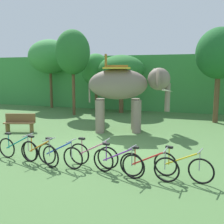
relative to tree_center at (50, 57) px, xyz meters
The scene contains 16 objects.
ground_plane 13.08m from the tree_center, 49.78° to the right, with size 80.00×80.00×0.00m, color #4C753D.
foliage_hedge 9.01m from the tree_center, 24.03° to the left, with size 36.00×6.00×4.15m, color #3D8E42.
tree_center is the anchor object (origin of this frame).
tree_far_right 4.26m from the tree_center, 38.50° to the right, with size 2.30×2.30×5.69m.
tree_right 4.15m from the tree_center, ahead, with size 2.16×2.16×4.28m.
tree_far_left 6.28m from the tree_center, ahead, with size 3.26×3.26×4.10m.
tree_center_left 12.65m from the tree_center, 11.49° to the right, with size 2.61×2.61×5.42m.
elephant 10.27m from the tree_center, 38.31° to the right, with size 4.23×2.70×3.78m.
bike_teal 13.40m from the tree_center, 64.14° to the right, with size 1.71×0.52×0.92m.
bike_orange 13.97m from the tree_center, 60.72° to the right, with size 1.65×0.65×0.92m.
bike_blue 14.31m from the tree_center, 58.14° to the right, with size 1.70×0.52×0.92m.
bike_pink 14.58m from the tree_center, 53.96° to the right, with size 1.71×0.52×0.92m.
bike_purple 15.44m from the tree_center, 51.99° to the right, with size 1.68×0.58×0.92m.
bike_red 16.01m from the tree_center, 49.44° to the right, with size 1.71×0.52×0.92m.
bike_yellow 16.41m from the tree_center, 46.36° to the right, with size 1.67×0.60×0.92m.
wooden_bench 9.29m from the tree_center, 69.53° to the right, with size 1.55×0.83×0.89m.
Camera 1 is at (3.29, -9.27, 3.01)m, focal length 42.02 mm.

